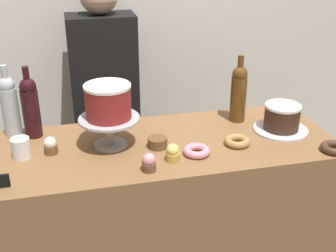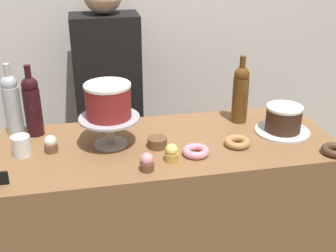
{
  "view_description": "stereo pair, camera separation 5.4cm",
  "coord_description": "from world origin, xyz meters",
  "px_view_note": "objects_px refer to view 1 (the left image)",
  "views": [
    {
      "loc": [
        -0.39,
        -1.65,
        1.82
      ],
      "look_at": [
        0.0,
        0.0,
        1.03
      ],
      "focal_mm": 46.52,
      "sensor_mm": 36.0,
      "label": 1
    },
    {
      "loc": [
        -0.34,
        -1.66,
        1.82
      ],
      "look_at": [
        0.0,
        0.0,
        1.03
      ],
      "focal_mm": 46.52,
      "sensor_mm": 36.0,
      "label": 2
    }
  ],
  "objects_px": {
    "cupcake_strawberry": "(149,163)",
    "cupcake_vanilla": "(51,146)",
    "wine_bottle_clear": "(10,105)",
    "cupcake_lemon": "(173,153)",
    "donut_maple": "(237,141)",
    "wine_bottle_amber": "(239,92)",
    "coffee_cup_ceramic": "(21,148)",
    "barista_figure": "(106,114)",
    "cake_stand_pedestal": "(110,126)",
    "donut_pink": "(197,151)",
    "wine_bottle_dark_red": "(30,106)",
    "price_sign_chalkboard": "(0,181)",
    "donut_chocolate": "(334,148)",
    "chocolate_round_cake": "(282,117)",
    "cookie_stack": "(158,143)",
    "white_layer_cake": "(108,101)"
  },
  "relations": [
    {
      "from": "coffee_cup_ceramic",
      "to": "donut_chocolate",
      "type": "bearing_deg",
      "value": -11.01
    },
    {
      "from": "white_layer_cake",
      "to": "price_sign_chalkboard",
      "type": "distance_m",
      "value": 0.52
    },
    {
      "from": "donut_chocolate",
      "to": "cookie_stack",
      "type": "xyz_separation_m",
      "value": [
        -0.71,
        0.21,
        0.01
      ]
    },
    {
      "from": "barista_figure",
      "to": "cupcake_vanilla",
      "type": "bearing_deg",
      "value": -114.52
    },
    {
      "from": "wine_bottle_dark_red",
      "to": "barista_figure",
      "type": "distance_m",
      "value": 0.63
    },
    {
      "from": "wine_bottle_clear",
      "to": "donut_chocolate",
      "type": "bearing_deg",
      "value": -19.96
    },
    {
      "from": "wine_bottle_dark_red",
      "to": "wine_bottle_clear",
      "type": "bearing_deg",
      "value": 157.5
    },
    {
      "from": "chocolate_round_cake",
      "to": "price_sign_chalkboard",
      "type": "height_order",
      "value": "chocolate_round_cake"
    },
    {
      "from": "chocolate_round_cake",
      "to": "wine_bottle_clear",
      "type": "bearing_deg",
      "value": 168.61
    },
    {
      "from": "cake_stand_pedestal",
      "to": "donut_maple",
      "type": "bearing_deg",
      "value": -11.98
    },
    {
      "from": "cupcake_lemon",
      "to": "white_layer_cake",
      "type": "bearing_deg",
      "value": 140.83
    },
    {
      "from": "wine_bottle_amber",
      "to": "coffee_cup_ceramic",
      "type": "relative_size",
      "value": 3.83
    },
    {
      "from": "donut_chocolate",
      "to": "donut_maple",
      "type": "distance_m",
      "value": 0.4
    },
    {
      "from": "cake_stand_pedestal",
      "to": "cupcake_lemon",
      "type": "bearing_deg",
      "value": -39.17
    },
    {
      "from": "cupcake_lemon",
      "to": "donut_pink",
      "type": "relative_size",
      "value": 0.66
    },
    {
      "from": "wine_bottle_dark_red",
      "to": "cupcake_vanilla",
      "type": "bearing_deg",
      "value": -68.14
    },
    {
      "from": "donut_pink",
      "to": "cake_stand_pedestal",
      "type": "bearing_deg",
      "value": 154.93
    },
    {
      "from": "chocolate_round_cake",
      "to": "price_sign_chalkboard",
      "type": "xyz_separation_m",
      "value": [
        -1.21,
        -0.21,
        -0.04
      ]
    },
    {
      "from": "cupcake_lemon",
      "to": "price_sign_chalkboard",
      "type": "xyz_separation_m",
      "value": [
        -0.66,
        -0.05,
        -0.01
      ]
    },
    {
      "from": "wine_bottle_dark_red",
      "to": "barista_figure",
      "type": "height_order",
      "value": "barista_figure"
    },
    {
      "from": "wine_bottle_clear",
      "to": "cupcake_lemon",
      "type": "distance_m",
      "value": 0.77
    },
    {
      "from": "chocolate_round_cake",
      "to": "cupcake_vanilla",
      "type": "height_order",
      "value": "chocolate_round_cake"
    },
    {
      "from": "cupcake_strawberry",
      "to": "cupcake_vanilla",
      "type": "bearing_deg",
      "value": 147.83
    },
    {
      "from": "wine_bottle_amber",
      "to": "barista_figure",
      "type": "xyz_separation_m",
      "value": [
        -0.59,
        0.49,
        -0.26
      ]
    },
    {
      "from": "donut_pink",
      "to": "wine_bottle_dark_red",
      "type": "bearing_deg",
      "value": 153.08
    },
    {
      "from": "wine_bottle_amber",
      "to": "cupcake_vanilla",
      "type": "distance_m",
      "value": 0.9
    },
    {
      "from": "cupcake_vanilla",
      "to": "cupcake_lemon",
      "type": "bearing_deg",
      "value": -20.33
    },
    {
      "from": "donut_pink",
      "to": "donut_chocolate",
      "type": "relative_size",
      "value": 1.0
    },
    {
      "from": "cupcake_vanilla",
      "to": "price_sign_chalkboard",
      "type": "height_order",
      "value": "cupcake_vanilla"
    },
    {
      "from": "cupcake_lemon",
      "to": "wine_bottle_amber",
      "type": "bearing_deg",
      "value": 38.44
    },
    {
      "from": "wine_bottle_dark_red",
      "to": "barista_figure",
      "type": "xyz_separation_m",
      "value": [
        0.36,
        0.44,
        -0.26
      ]
    },
    {
      "from": "cupcake_strawberry",
      "to": "coffee_cup_ceramic",
      "type": "distance_m",
      "value": 0.54
    },
    {
      "from": "wine_bottle_dark_red",
      "to": "donut_pink",
      "type": "height_order",
      "value": "wine_bottle_dark_red"
    },
    {
      "from": "wine_bottle_amber",
      "to": "price_sign_chalkboard",
      "type": "height_order",
      "value": "wine_bottle_amber"
    },
    {
      "from": "cupcake_lemon",
      "to": "barista_figure",
      "type": "xyz_separation_m",
      "value": [
        -0.19,
        0.81,
        -0.15
      ]
    },
    {
      "from": "chocolate_round_cake",
      "to": "donut_pink",
      "type": "distance_m",
      "value": 0.47
    },
    {
      "from": "wine_bottle_clear",
      "to": "barista_figure",
      "type": "bearing_deg",
      "value": 41.76
    },
    {
      "from": "donut_pink",
      "to": "cupcake_lemon",
      "type": "bearing_deg",
      "value": -165.55
    },
    {
      "from": "cookie_stack",
      "to": "barista_figure",
      "type": "bearing_deg",
      "value": 102.97
    },
    {
      "from": "cake_stand_pedestal",
      "to": "donut_pink",
      "type": "height_order",
      "value": "cake_stand_pedestal"
    },
    {
      "from": "wine_bottle_clear",
      "to": "wine_bottle_dark_red",
      "type": "relative_size",
      "value": 1.0
    },
    {
      "from": "white_layer_cake",
      "to": "donut_chocolate",
      "type": "xyz_separation_m",
      "value": [
        0.91,
        -0.26,
        -0.19
      ]
    },
    {
      "from": "cupcake_lemon",
      "to": "barista_figure",
      "type": "height_order",
      "value": "barista_figure"
    },
    {
      "from": "wine_bottle_clear",
      "to": "coffee_cup_ceramic",
      "type": "height_order",
      "value": "wine_bottle_clear"
    },
    {
      "from": "cupcake_lemon",
      "to": "donut_chocolate",
      "type": "relative_size",
      "value": 0.66
    },
    {
      "from": "wine_bottle_clear",
      "to": "chocolate_round_cake",
      "type": "bearing_deg",
      "value": -11.39
    },
    {
      "from": "wine_bottle_dark_red",
      "to": "coffee_cup_ceramic",
      "type": "bearing_deg",
      "value": -101.83
    },
    {
      "from": "cupcake_strawberry",
      "to": "donut_maple",
      "type": "distance_m",
      "value": 0.43
    },
    {
      "from": "cake_stand_pedestal",
      "to": "donut_chocolate",
      "type": "distance_m",
      "value": 0.95
    },
    {
      "from": "donut_chocolate",
      "to": "price_sign_chalkboard",
      "type": "relative_size",
      "value": 1.6
    }
  ]
}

